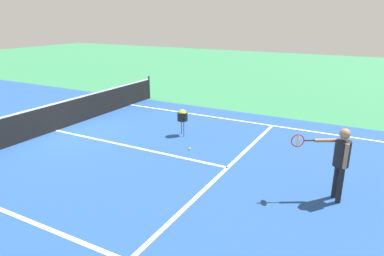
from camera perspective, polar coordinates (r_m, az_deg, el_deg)
The scene contains 10 objects.
ground_plane at distance 12.77m, azimuth -21.54°, elevation -0.39°, with size 60.00×60.00×0.00m, color #337F51.
court_surface_inbounds at distance 12.77m, azimuth -21.54°, elevation -0.39°, with size 10.62×24.40×0.00m, color #234C93.
line_sideline_left at distance 6.28m, azimuth -13.97°, elevation -19.39°, with size 0.10×11.89×0.01m, color white.
line_sideline_right at distance 12.86m, azimuth 11.19°, elevation 0.70°, with size 0.10×11.89×0.01m, color white.
line_service_near at distance 9.08m, azimuth 5.93°, elevation -6.53°, with size 8.22×0.10×0.01m, color white.
line_center_service at distance 10.61m, azimuth -10.21°, elevation -3.01°, with size 0.10×6.40×0.01m, color white.
net at distance 12.64m, azimuth -21.79°, elevation 1.73°, with size 11.17×0.09×1.07m.
player_near at distance 7.77m, azimuth 23.31°, elevation -4.39°, with size 0.59×1.14×1.61m.
ball_hopper at distance 11.24m, azimuth -1.58°, elevation 2.09°, with size 0.34×0.34×0.87m.
tennis_ball_mid_court at distance 10.18m, azimuth -0.38°, elevation -3.46°, with size 0.07×0.07×0.07m, color #CCE033.
Camera 1 is at (-7.66, -9.50, 3.77)m, focal length 32.22 mm.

